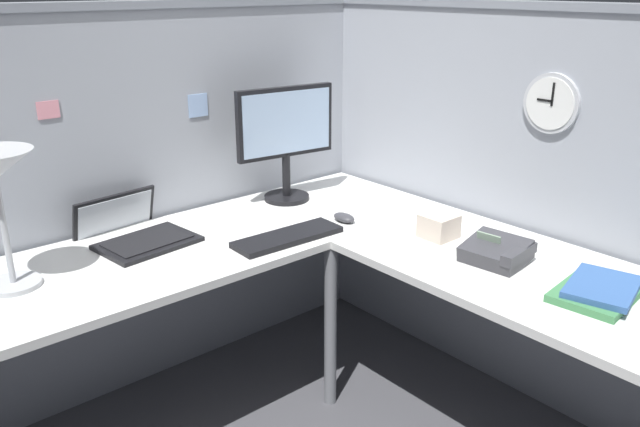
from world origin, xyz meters
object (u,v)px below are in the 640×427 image
laptop (133,232)px  wall_clock (552,103)px  office_phone (498,253)px  computer_mouse (344,218)px  book_stack (599,291)px  keyboard (288,237)px  monitor (286,135)px  tissue_box (439,226)px

laptop → wall_clock: 1.62m
laptop → office_phone: size_ratio=1.85×
office_phone → wall_clock: size_ratio=1.02×
wall_clock → computer_mouse: bearing=130.8°
office_phone → book_stack: 0.36m
office_phone → keyboard: bearing=123.3°
office_phone → book_stack: bearing=-87.3°
laptop → book_stack: 1.64m
keyboard → computer_mouse: computer_mouse is taller
laptop → computer_mouse: laptop is taller
monitor → laptop: (-0.73, 0.01, -0.27)m
book_stack → computer_mouse: bearing=98.1°
keyboard → wall_clock: bearing=-33.5°
computer_mouse → book_stack: book_stack is taller
computer_mouse → tissue_box: 0.39m
computer_mouse → monitor: bearing=90.3°
book_stack → wall_clock: wall_clock is taller
keyboard → laptop: bearing=140.1°
wall_clock → monitor: bearing=117.6°
keyboard → computer_mouse: bearing=3.3°
computer_mouse → wall_clock: (0.49, -0.57, 0.48)m
tissue_box → wall_clock: bearing=-32.1°
office_phone → wall_clock: wall_clock is taller
laptop → computer_mouse: size_ratio=4.00×
office_phone → book_stack: office_phone is taller
keyboard → office_phone: bearing=-54.5°
office_phone → book_stack: size_ratio=0.71×
keyboard → office_phone: office_phone is taller
monitor → book_stack: bearing=-84.0°
monitor → book_stack: size_ratio=1.58×
monitor → tissue_box: size_ratio=4.17×
laptop → computer_mouse: 0.82m
keyboard → tissue_box: tissue_box is taller
office_phone → tissue_box: 0.29m
book_stack → keyboard: bearing=113.7°
laptop → book_stack: bearing=-57.9°
monitor → laptop: monitor is taller
office_phone → laptop: bearing=129.6°
monitor → laptop: 0.77m
monitor → office_phone: bearing=-82.8°
office_phone → tissue_box: (0.03, 0.28, 0.01)m
monitor → computer_mouse: monitor is taller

